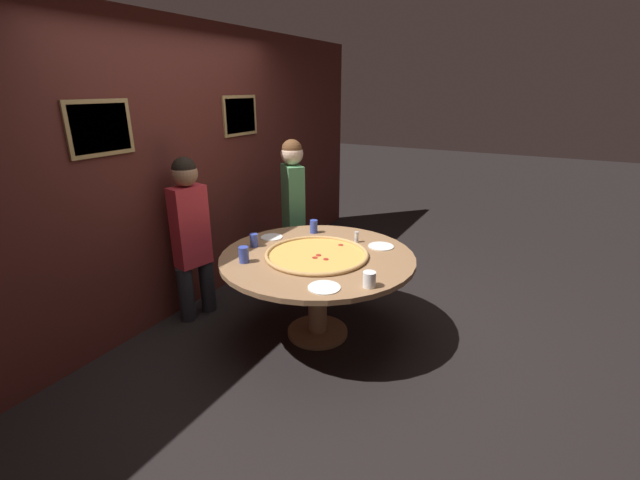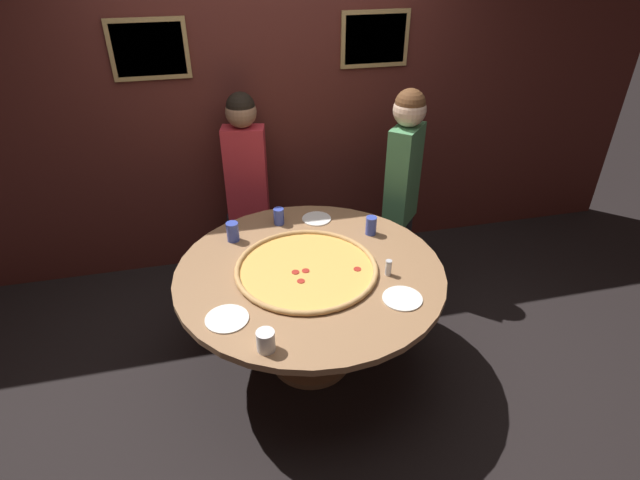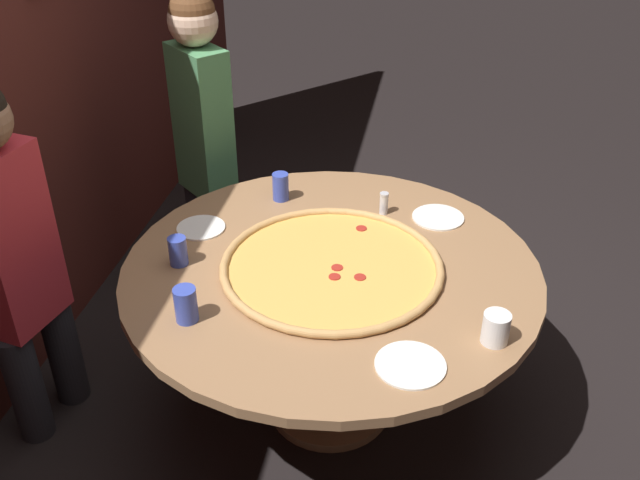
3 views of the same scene
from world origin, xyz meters
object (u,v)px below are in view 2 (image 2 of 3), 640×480
at_px(drink_cup_near_right, 371,226).
at_px(drink_cup_front_edge, 279,216).
at_px(drink_cup_beside_pizza, 233,232).
at_px(drink_cup_centre_back, 266,341).
at_px(giant_pizza, 306,268).
at_px(diner_far_left, 246,177).
at_px(white_plate_far_back, 402,298).
at_px(diner_side_left, 403,179).
at_px(white_plate_near_front, 227,319).
at_px(condiment_shaker, 388,268).
at_px(white_plate_left_side, 317,219).
at_px(dining_table, 310,287).

height_order(drink_cup_near_right, drink_cup_front_edge, drink_cup_near_right).
xyz_separation_m(drink_cup_beside_pizza, drink_cup_centre_back, (0.07, -1.02, -0.01)).
bearing_deg(giant_pizza, diner_far_left, 100.66).
xyz_separation_m(drink_cup_centre_back, diner_far_left, (0.10, 1.74, 0.05)).
bearing_deg(white_plate_far_back, drink_cup_beside_pizza, 135.72).
xyz_separation_m(drink_cup_beside_pizza, diner_side_left, (1.28, 0.35, 0.07)).
distance_m(giant_pizza, white_plate_near_front, 0.59).
distance_m(white_plate_far_back, condiment_shaker, 0.24).
relative_size(drink_cup_centre_back, white_plate_far_back, 0.50).
height_order(drink_cup_near_right, diner_far_left, diner_far_left).
distance_m(drink_cup_near_right, white_plate_near_front, 1.17).
bearing_deg(drink_cup_near_right, white_plate_left_side, 138.35).
bearing_deg(drink_cup_centre_back, white_plate_far_back, 15.05).
distance_m(white_plate_near_front, diner_far_left, 1.51).
bearing_deg(diner_side_left, giant_pizza, -7.28).
distance_m(dining_table, white_plate_far_back, 0.59).
bearing_deg(diner_side_left, condiment_shaker, 16.00).
distance_m(white_plate_near_front, white_plate_far_back, 0.94).
distance_m(drink_cup_front_edge, white_plate_left_side, 0.27).
relative_size(giant_pizza, drink_cup_front_edge, 7.41).
height_order(giant_pizza, condiment_shaker, condiment_shaker).
bearing_deg(giant_pizza, drink_cup_near_right, 31.71).
bearing_deg(dining_table, drink_cup_near_right, 32.38).
bearing_deg(drink_cup_front_edge, drink_cup_centre_back, -102.34).
height_order(drink_cup_front_edge, diner_side_left, diner_side_left).
relative_size(drink_cup_front_edge, white_plate_left_side, 0.57).
relative_size(drink_cup_beside_pizza, white_plate_near_front, 0.56).
relative_size(white_plate_near_front, condiment_shaker, 2.32).
distance_m(white_plate_near_front, condiment_shaker, 0.96).
distance_m(drink_cup_near_right, white_plate_left_side, 0.41).
relative_size(drink_cup_beside_pizza, diner_far_left, 0.09).
height_order(condiment_shaker, diner_far_left, diner_far_left).
bearing_deg(white_plate_near_front, drink_cup_front_edge, 65.04).
height_order(white_plate_far_back, diner_side_left, diner_side_left).
bearing_deg(drink_cup_front_edge, giant_pizza, -83.46).
xyz_separation_m(dining_table, drink_cup_centre_back, (-0.34, -0.59, 0.18)).
relative_size(drink_cup_near_right, drink_cup_front_edge, 1.08).
xyz_separation_m(dining_table, white_plate_left_side, (0.17, 0.57, 0.13)).
xyz_separation_m(giant_pizza, drink_cup_near_right, (0.50, 0.31, 0.05)).
relative_size(giant_pizza, white_plate_left_side, 4.23).
bearing_deg(dining_table, giant_pizza, -165.25).
bearing_deg(drink_cup_near_right, diner_side_left, 49.92).
bearing_deg(drink_cup_front_edge, diner_side_left, 12.16).
relative_size(dining_table, diner_side_left, 1.03).
bearing_deg(drink_cup_near_right, drink_cup_front_edge, 154.44).
xyz_separation_m(white_plate_near_front, white_plate_left_side, (0.68, 0.90, 0.00)).
bearing_deg(white_plate_far_back, drink_cup_centre_back, -164.95).
xyz_separation_m(dining_table, diner_side_left, (0.88, 0.78, 0.26)).
bearing_deg(diner_side_left, drink_cup_centre_back, -0.02).
distance_m(drink_cup_beside_pizza, white_plate_left_side, 0.60).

